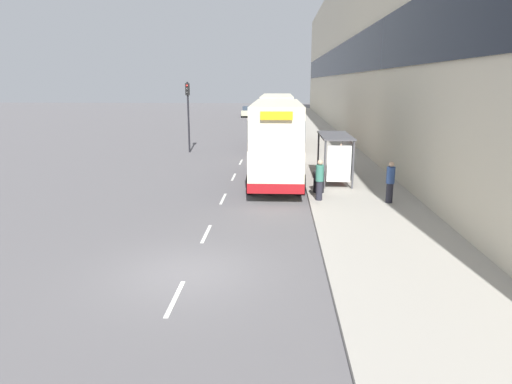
{
  "coord_description": "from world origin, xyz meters",
  "views": [
    {
      "loc": [
        2.58,
        -12.07,
        5.35
      ],
      "look_at": [
        1.09,
        17.89,
        -1.89
      ],
      "focal_mm": 32.0,
      "sensor_mm": 36.0,
      "label": 1
    }
  ],
  "objects_px": {
    "pedestrian_1": "(341,156)",
    "car_0": "(284,123)",
    "bus_shelter": "(339,150)",
    "pedestrian_at_shelter": "(390,182)",
    "pedestrian_2": "(320,180)",
    "double_decker_bus_near": "(277,140)",
    "double_decker_bus_ahead": "(277,119)",
    "traffic_light_far_kerb": "(188,106)",
    "car_2": "(281,109)",
    "car_1": "(248,112)",
    "litter_bin": "(319,182)"
  },
  "relations": [
    {
      "from": "pedestrian_1",
      "to": "car_0",
      "type": "bearing_deg",
      "value": 97.34
    },
    {
      "from": "bus_shelter",
      "to": "car_0",
      "type": "distance_m",
      "value": 29.07
    },
    {
      "from": "pedestrian_at_shelter",
      "to": "pedestrian_2",
      "type": "distance_m",
      "value": 3.09
    },
    {
      "from": "bus_shelter",
      "to": "car_0",
      "type": "bearing_deg",
      "value": 95.22
    },
    {
      "from": "double_decker_bus_near",
      "to": "pedestrian_at_shelter",
      "type": "bearing_deg",
      "value": -45.15
    },
    {
      "from": "double_decker_bus_ahead",
      "to": "pedestrian_2",
      "type": "distance_m",
      "value": 19.35
    },
    {
      "from": "bus_shelter",
      "to": "double_decker_bus_near",
      "type": "bearing_deg",
      "value": 167.53
    },
    {
      "from": "traffic_light_far_kerb",
      "to": "bus_shelter",
      "type": "bearing_deg",
      "value": -47.26
    },
    {
      "from": "double_decker_bus_near",
      "to": "car_2",
      "type": "relative_size",
      "value": 2.35
    },
    {
      "from": "pedestrian_2",
      "to": "car_2",
      "type": "bearing_deg",
      "value": 91.38
    },
    {
      "from": "car_1",
      "to": "pedestrian_at_shelter",
      "type": "xyz_separation_m",
      "value": [
        9.88,
        -53.03,
        0.25
      ]
    },
    {
      "from": "car_0",
      "to": "pedestrian_2",
      "type": "height_order",
      "value": "pedestrian_2"
    },
    {
      "from": "double_decker_bus_near",
      "to": "car_0",
      "type": "relative_size",
      "value": 2.5
    },
    {
      "from": "double_decker_bus_ahead",
      "to": "pedestrian_2",
      "type": "relative_size",
      "value": 6.15
    },
    {
      "from": "double_decker_bus_ahead",
      "to": "pedestrian_1",
      "type": "bearing_deg",
      "value": -71.01
    },
    {
      "from": "car_2",
      "to": "pedestrian_at_shelter",
      "type": "height_order",
      "value": "pedestrian_at_shelter"
    },
    {
      "from": "car_1",
      "to": "pedestrian_2",
      "type": "height_order",
      "value": "pedestrian_2"
    },
    {
      "from": "pedestrian_at_shelter",
      "to": "litter_bin",
      "type": "xyz_separation_m",
      "value": [
        -2.96,
        1.81,
        -0.41
      ]
    },
    {
      "from": "car_0",
      "to": "traffic_light_far_kerb",
      "type": "height_order",
      "value": "traffic_light_far_kerb"
    },
    {
      "from": "car_1",
      "to": "pedestrian_1",
      "type": "xyz_separation_m",
      "value": [
        8.77,
        -45.14,
        0.11
      ]
    },
    {
      "from": "double_decker_bus_near",
      "to": "litter_bin",
      "type": "height_order",
      "value": "double_decker_bus_near"
    },
    {
      "from": "pedestrian_at_shelter",
      "to": "double_decker_bus_near",
      "type": "bearing_deg",
      "value": 134.85
    },
    {
      "from": "pedestrian_at_shelter",
      "to": "pedestrian_2",
      "type": "xyz_separation_m",
      "value": [
        -3.07,
        0.31,
        0.0
      ]
    },
    {
      "from": "car_2",
      "to": "traffic_light_far_kerb",
      "type": "distance_m",
      "value": 45.45
    },
    {
      "from": "double_decker_bus_near",
      "to": "litter_bin",
      "type": "relative_size",
      "value": 9.84
    },
    {
      "from": "car_2",
      "to": "double_decker_bus_near",
      "type": "bearing_deg",
      "value": -90.54
    },
    {
      "from": "double_decker_bus_ahead",
      "to": "pedestrian_at_shelter",
      "type": "xyz_separation_m",
      "value": [
        5.11,
        -19.52,
        -1.2
      ]
    },
    {
      "from": "litter_bin",
      "to": "double_decker_bus_near",
      "type": "bearing_deg",
      "value": 122.55
    },
    {
      "from": "car_0",
      "to": "pedestrian_2",
      "type": "distance_m",
      "value": 32.98
    },
    {
      "from": "double_decker_bus_ahead",
      "to": "traffic_light_far_kerb",
      "type": "xyz_separation_m",
      "value": [
        -6.8,
        -4.17,
        1.31
      ]
    },
    {
      "from": "car_0",
      "to": "litter_bin",
      "type": "distance_m",
      "value": 31.48
    },
    {
      "from": "double_decker_bus_ahead",
      "to": "car_0",
      "type": "height_order",
      "value": "double_decker_bus_ahead"
    },
    {
      "from": "pedestrian_1",
      "to": "double_decker_bus_ahead",
      "type": "bearing_deg",
      "value": 108.99
    },
    {
      "from": "car_0",
      "to": "double_decker_bus_ahead",
      "type": "bearing_deg",
      "value": -93.05
    },
    {
      "from": "traffic_light_far_kerb",
      "to": "car_0",
      "type": "bearing_deg",
      "value": 67.2
    },
    {
      "from": "double_decker_bus_ahead",
      "to": "car_1",
      "type": "distance_m",
      "value": 33.88
    },
    {
      "from": "double_decker_bus_ahead",
      "to": "car_1",
      "type": "relative_size",
      "value": 2.65
    },
    {
      "from": "car_0",
      "to": "pedestrian_at_shelter",
      "type": "height_order",
      "value": "pedestrian_at_shelter"
    },
    {
      "from": "car_1",
      "to": "car_2",
      "type": "bearing_deg",
      "value": -127.17
    },
    {
      "from": "bus_shelter",
      "to": "double_decker_bus_ahead",
      "type": "xyz_separation_m",
      "value": [
        -3.37,
        15.18,
        0.41
      ]
    },
    {
      "from": "bus_shelter",
      "to": "pedestrian_at_shelter",
      "type": "height_order",
      "value": "bus_shelter"
    },
    {
      "from": "car_1",
      "to": "car_2",
      "type": "xyz_separation_m",
      "value": [
        5.37,
        7.08,
        0.05
      ]
    },
    {
      "from": "bus_shelter",
      "to": "traffic_light_far_kerb",
      "type": "xyz_separation_m",
      "value": [
        -10.17,
        11.01,
        1.72
      ]
    },
    {
      "from": "bus_shelter",
      "to": "pedestrian_at_shelter",
      "type": "xyz_separation_m",
      "value": [
        1.74,
        -4.34,
        -0.79
      ]
    },
    {
      "from": "car_0",
      "to": "litter_bin",
      "type": "relative_size",
      "value": 3.93
    },
    {
      "from": "car_1",
      "to": "pedestrian_at_shelter",
      "type": "bearing_deg",
      "value": 100.56
    },
    {
      "from": "traffic_light_far_kerb",
      "to": "car_1",
      "type": "bearing_deg",
      "value": 86.92
    },
    {
      "from": "pedestrian_at_shelter",
      "to": "traffic_light_far_kerb",
      "type": "distance_m",
      "value": 19.59
    },
    {
      "from": "double_decker_bus_near",
      "to": "litter_bin",
      "type": "xyz_separation_m",
      "value": [
        2.08,
        -3.25,
        -1.61
      ]
    },
    {
      "from": "car_0",
      "to": "car_2",
      "type": "xyz_separation_m",
      "value": [
        -0.13,
        26.85,
        0.06
      ]
    }
  ]
}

